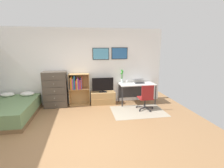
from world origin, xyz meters
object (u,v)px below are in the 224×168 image
bamboo_vase (122,76)px  wine_glass (127,81)px  dresser (55,89)px  bookshelf (77,86)px  tv_stand (103,98)px  office_chair (146,97)px  television (103,85)px  computer_mouse (146,83)px  desk (136,87)px  laptop (139,81)px  bed (9,110)px

bamboo_vase → wine_glass: (0.14, -0.22, -0.12)m
dresser → bamboo_vase: (2.37, 0.08, 0.37)m
bookshelf → wine_glass: size_ratio=6.28×
tv_stand → office_chair: office_chair is taller
television → bamboo_vase: bearing=6.7°
computer_mouse → desk: bearing=168.7°
dresser → desk: bearing=-0.4°
tv_stand → television: size_ratio=1.14×
dresser → bookshelf: 0.75m
desk → computer_mouse: bearing=-11.3°
television → laptop: 1.35m
bed → office_chair: bearing=-0.0°
bookshelf → computer_mouse: 2.50m
desk → computer_mouse: size_ratio=12.37×
office_chair → desk: bearing=95.0°
desk → laptop: 0.22m
computer_mouse → laptop: bearing=157.1°
bed → computer_mouse: computer_mouse is taller
bookshelf → bed: bearing=-156.5°
office_chair → tv_stand: bearing=146.3°
dresser → computer_mouse: (3.24, -0.09, 0.14)m
television → bamboo_vase: bamboo_vase is taller
bookshelf → tv_stand: bearing=-3.1°
dresser → tv_stand: 1.69m
laptop → desk: bearing=-162.2°
wine_glass → office_chair: bearing=-57.6°
office_chair → laptop: 0.94m
dresser → television: dresser is taller
dresser → television: 1.65m
bookshelf → computer_mouse: size_ratio=10.87×
dresser → bed: bearing=-147.0°
tv_stand → office_chair: 1.60m
dresser → tv_stand: bearing=0.5°
computer_mouse → office_chair: bearing=-109.5°
bamboo_vase → computer_mouse: bearing=-10.8°
laptop → bamboo_vase: bamboo_vase is taller
bookshelf → tv_stand: 1.01m
desk → office_chair: 0.86m
tv_stand → wine_glass: bearing=-10.5°
bookshelf → laptop: bearing=-1.3°
dresser → office_chair: (2.97, -0.87, -0.16)m
office_chair → bamboo_vase: size_ratio=1.72×
tv_stand → computer_mouse: bearing=-3.7°
tv_stand → computer_mouse: 1.68m
laptop → wine_glass: wine_glass is taller
television → bamboo_vase: (0.72, 0.08, 0.28)m
television → dresser: bearing=179.7°
dresser → tv_stand: dresser is taller
desk → dresser: bearing=179.6°
dresser → office_chair: dresser is taller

